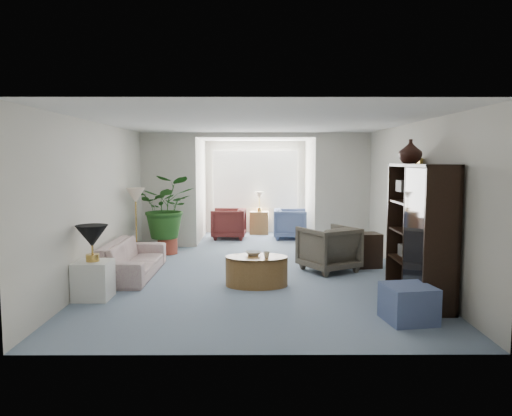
{
  "coord_description": "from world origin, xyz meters",
  "views": [
    {
      "loc": [
        -0.03,
        -7.66,
        1.92
      ],
      "look_at": [
        0.0,
        0.6,
        1.1
      ],
      "focal_mm": 34.38,
      "sensor_mm": 36.0,
      "label": 1
    }
  ],
  "objects_px": {
    "plant_pot": "(168,246)",
    "sunroom_chair_blue": "(290,224)",
    "coffee_table": "(257,271)",
    "coffee_bowl": "(253,253)",
    "entertainment_cabinet": "(419,232)",
    "sunroom_table": "(259,223)",
    "framed_picture": "(415,174)",
    "ottoman": "(408,303)",
    "end_table": "(93,280)",
    "sofa": "(132,259)",
    "cabinet_urn": "(410,151)",
    "floor_lamp": "(136,195)",
    "sunroom_chair_maroon": "(229,224)",
    "wingback_chair": "(329,248)",
    "side_table_dark": "(365,250)",
    "table_lamp": "(92,236)",
    "coffee_cup": "(267,255)"
  },
  "relations": [
    {
      "from": "coffee_table",
      "to": "wingback_chair",
      "type": "xyz_separation_m",
      "value": [
        1.25,
        0.99,
        0.17
      ]
    },
    {
      "from": "entertainment_cabinet",
      "to": "sunroom_table",
      "type": "xyz_separation_m",
      "value": [
        -2.13,
        5.94,
        -0.64
      ]
    },
    {
      "from": "sofa",
      "to": "coffee_bowl",
      "type": "distance_m",
      "value": 2.09
    },
    {
      "from": "side_table_dark",
      "to": "wingback_chair",
      "type": "bearing_deg",
      "value": -156.8
    },
    {
      "from": "coffee_bowl",
      "to": "entertainment_cabinet",
      "type": "bearing_deg",
      "value": -19.85
    },
    {
      "from": "floor_lamp",
      "to": "ottoman",
      "type": "bearing_deg",
      "value": -40.83
    },
    {
      "from": "floor_lamp",
      "to": "sunroom_chair_maroon",
      "type": "distance_m",
      "value": 3.22
    },
    {
      "from": "coffee_bowl",
      "to": "ottoman",
      "type": "relative_size",
      "value": 0.43
    },
    {
      "from": "framed_picture",
      "to": "ottoman",
      "type": "relative_size",
      "value": 0.92
    },
    {
      "from": "sofa",
      "to": "floor_lamp",
      "type": "xyz_separation_m",
      "value": [
        -0.21,
        1.19,
        0.96
      ]
    },
    {
      "from": "end_table",
      "to": "sunroom_table",
      "type": "xyz_separation_m",
      "value": [
        2.35,
        5.93,
        0.03
      ]
    },
    {
      "from": "floor_lamp",
      "to": "coffee_cup",
      "type": "xyz_separation_m",
      "value": [
        2.41,
        -1.93,
        -0.75
      ]
    },
    {
      "from": "cabinet_urn",
      "to": "plant_pot",
      "type": "height_order",
      "value": "cabinet_urn"
    },
    {
      "from": "sunroom_chair_blue",
      "to": "sunroom_table",
      "type": "height_order",
      "value": "sunroom_chair_blue"
    },
    {
      "from": "coffee_table",
      "to": "cabinet_urn",
      "type": "xyz_separation_m",
      "value": [
        2.22,
        -0.22,
        1.81
      ]
    },
    {
      "from": "coffee_bowl",
      "to": "ottoman",
      "type": "distance_m",
      "value": 2.58
    },
    {
      "from": "floor_lamp",
      "to": "sunroom_table",
      "type": "height_order",
      "value": "floor_lamp"
    },
    {
      "from": "framed_picture",
      "to": "ottoman",
      "type": "xyz_separation_m",
      "value": [
        -0.66,
        -1.9,
        -1.48
      ]
    },
    {
      "from": "end_table",
      "to": "cabinet_urn",
      "type": "relative_size",
      "value": 1.51
    },
    {
      "from": "framed_picture",
      "to": "floor_lamp",
      "type": "distance_m",
      "value": 5.0
    },
    {
      "from": "sofa",
      "to": "sunroom_table",
      "type": "distance_m",
      "value": 5.06
    },
    {
      "from": "framed_picture",
      "to": "sunroom_chair_maroon",
      "type": "height_order",
      "value": "framed_picture"
    },
    {
      "from": "cabinet_urn",
      "to": "plant_pot",
      "type": "distance_m",
      "value": 5.25
    },
    {
      "from": "ottoman",
      "to": "sunroom_table",
      "type": "distance_m",
      "value": 7.11
    },
    {
      "from": "ottoman",
      "to": "sunroom_chair_maroon",
      "type": "xyz_separation_m",
      "value": [
        -2.45,
        6.15,
        0.15
      ]
    },
    {
      "from": "coffee_table",
      "to": "coffee_bowl",
      "type": "distance_m",
      "value": 0.28
    },
    {
      "from": "cabinet_urn",
      "to": "table_lamp",
      "type": "bearing_deg",
      "value": -173.78
    },
    {
      "from": "coffee_table",
      "to": "side_table_dark",
      "type": "bearing_deg",
      "value": 33.58
    },
    {
      "from": "sofa",
      "to": "coffee_table",
      "type": "relative_size",
      "value": 2.06
    },
    {
      "from": "table_lamp",
      "to": "sunroom_table",
      "type": "relative_size",
      "value": 0.75
    },
    {
      "from": "plant_pot",
      "to": "sunroom_chair_blue",
      "type": "relative_size",
      "value": 0.5
    },
    {
      "from": "coffee_bowl",
      "to": "sunroom_chair_maroon",
      "type": "height_order",
      "value": "sunroom_chair_maroon"
    },
    {
      "from": "framed_picture",
      "to": "wingback_chair",
      "type": "relative_size",
      "value": 0.58
    },
    {
      "from": "wingback_chair",
      "to": "cabinet_urn",
      "type": "bearing_deg",
      "value": 99.34
    },
    {
      "from": "end_table",
      "to": "sunroom_table",
      "type": "bearing_deg",
      "value": 68.4
    },
    {
      "from": "coffee_cup",
      "to": "sofa",
      "type": "bearing_deg",
      "value": 161.44
    },
    {
      "from": "sunroom_chair_maroon",
      "to": "ottoman",
      "type": "bearing_deg",
      "value": 24.87
    },
    {
      "from": "floor_lamp",
      "to": "ottoman",
      "type": "distance_m",
      "value": 5.46
    },
    {
      "from": "table_lamp",
      "to": "sunroom_chair_maroon",
      "type": "xyz_separation_m",
      "value": [
        1.6,
        5.18,
        -0.51
      ]
    },
    {
      "from": "coffee_table",
      "to": "sunroom_chair_maroon",
      "type": "height_order",
      "value": "sunroom_chair_maroon"
    },
    {
      "from": "coffee_table",
      "to": "side_table_dark",
      "type": "relative_size",
      "value": 1.56
    },
    {
      "from": "sunroom_table",
      "to": "plant_pot",
      "type": "bearing_deg",
      "value": -125.56
    },
    {
      "from": "table_lamp",
      "to": "sunroom_table",
      "type": "height_order",
      "value": "table_lamp"
    },
    {
      "from": "floor_lamp",
      "to": "framed_picture",
      "type": "bearing_deg",
      "value": -18.78
    },
    {
      "from": "sunroom_chair_maroon",
      "to": "sunroom_table",
      "type": "height_order",
      "value": "sunroom_chair_maroon"
    },
    {
      "from": "wingback_chair",
      "to": "sunroom_chair_maroon",
      "type": "xyz_separation_m",
      "value": [
        -1.9,
        3.48,
        -0.02
      ]
    },
    {
      "from": "sunroom_chair_blue",
      "to": "plant_pot",
      "type": "bearing_deg",
      "value": 128.91
    },
    {
      "from": "floor_lamp",
      "to": "side_table_dark",
      "type": "xyz_separation_m",
      "value": [
        4.21,
        -0.53,
        -0.94
      ]
    },
    {
      "from": "wingback_chair",
      "to": "ottoman",
      "type": "distance_m",
      "value": 2.73
    },
    {
      "from": "sunroom_table",
      "to": "sunroom_chair_maroon",
      "type": "bearing_deg",
      "value": -135.0
    }
  ]
}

